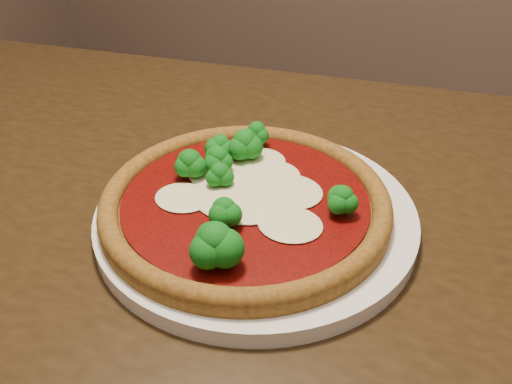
% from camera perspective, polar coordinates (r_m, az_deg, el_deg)
% --- Properties ---
extents(dining_table, '(1.41, 0.93, 0.75)m').
position_cam_1_polar(dining_table, '(0.70, -4.04, -7.42)').
color(dining_table, black).
rests_on(dining_table, floor).
extents(plate, '(0.33, 0.33, 0.02)m').
position_cam_1_polar(plate, '(0.60, 0.00, -2.44)').
color(plate, white).
rests_on(plate, dining_table).
extents(pizza, '(0.30, 0.30, 0.06)m').
position_cam_1_polar(pizza, '(0.58, -1.22, -0.74)').
color(pizza, brown).
rests_on(pizza, plate).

